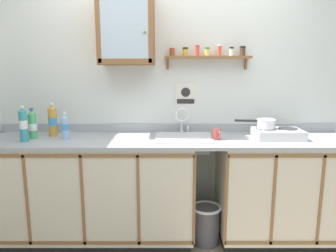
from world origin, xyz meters
The scene contains 17 objects.
back_wall centered at (0.00, 0.75, 1.35)m, with size 3.93×0.07×2.69m.
lower_cabinet_run centered at (-0.72, 0.42, 0.47)m, with size 1.87×0.63×0.94m.
lower_cabinet_run_right centered at (1.06, 0.42, 0.47)m, with size 1.20×0.63×0.94m.
countertop centered at (0.00, 0.42, 0.95)m, with size 3.29×0.65×0.03m, color #9EA3A8.
backsplash centered at (0.00, 0.72, 1.01)m, with size 3.29×0.02×0.08m, color #9EA3A8.
sink centered at (0.13, 0.46, 0.95)m, with size 0.51×0.47×0.36m.
hot_plate_stove centered at (0.98, 0.44, 1.01)m, with size 0.42×0.31×0.09m.
saucepan centered at (0.87, 0.47, 1.10)m, with size 0.36×0.17×0.08m.
bottle_juice_amber_0 centered at (-1.08, 0.53, 1.11)m, with size 0.08×0.08×0.31m.
bottle_detergent_teal_1 centered at (-1.25, 0.31, 1.11)m, with size 0.07×0.07×0.31m.
bottle_soda_green_2 centered at (-1.23, 0.43, 1.09)m, with size 0.07×0.07×0.27m.
bottle_water_blue_3 centered at (-0.93, 0.40, 1.08)m, with size 0.07×0.07×0.24m.
mug centered at (0.41, 0.38, 1.02)m, with size 0.08×0.11×0.10m.
wall_cabinet centered at (-0.38, 0.56, 1.92)m, with size 0.49×0.35×0.61m.
spice_shelf centered at (0.36, 0.66, 1.70)m, with size 0.80×0.14×0.23m.
warning_sign centered at (0.16, 0.72, 1.33)m, with size 0.20×0.01×0.25m.
trash_bin centered at (0.34, 0.33, 0.19)m, with size 0.27×0.27×0.36m.
Camera 1 is at (-0.01, -2.32, 1.60)m, focal length 33.37 mm.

